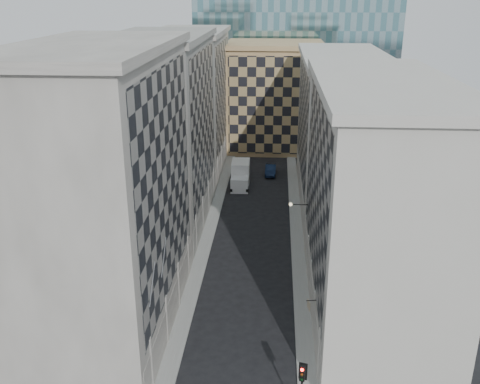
% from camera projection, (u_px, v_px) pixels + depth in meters
% --- Properties ---
extents(sidewalk_west, '(1.50, 100.00, 0.15)m').
position_uv_depth(sidewalk_west, '(209.00, 231.00, 64.28)').
color(sidewalk_west, gray).
rests_on(sidewalk_west, ground).
extents(sidewalk_east, '(1.50, 100.00, 0.15)m').
position_uv_depth(sidewalk_east, '(297.00, 233.00, 63.60)').
color(sidewalk_east, gray).
rests_on(sidewalk_east, ground).
extents(bldg_left_a, '(10.80, 22.80, 23.70)m').
position_uv_depth(bldg_left_a, '(107.00, 195.00, 42.75)').
color(bldg_left_a, gray).
rests_on(bldg_left_a, ground).
extents(bldg_left_b, '(10.80, 22.80, 22.70)m').
position_uv_depth(bldg_left_b, '(163.00, 133.00, 63.46)').
color(bldg_left_b, gray).
rests_on(bldg_left_b, ground).
extents(bldg_left_c, '(10.80, 22.80, 21.70)m').
position_uv_depth(bldg_left_c, '(192.00, 101.00, 84.17)').
color(bldg_left_c, gray).
rests_on(bldg_left_c, ground).
extents(bldg_right_a, '(10.80, 26.80, 20.70)m').
position_uv_depth(bldg_right_a, '(373.00, 201.00, 45.62)').
color(bldg_right_a, beige).
rests_on(bldg_right_a, ground).
extents(bldg_right_b, '(10.80, 28.80, 19.70)m').
position_uv_depth(bldg_right_b, '(339.00, 130.00, 70.99)').
color(bldg_right_b, beige).
rests_on(bldg_right_b, ground).
extents(tan_block, '(16.80, 14.80, 18.80)m').
position_uv_depth(tan_block, '(274.00, 96.00, 95.87)').
color(tan_block, tan).
rests_on(tan_block, ground).
extents(flagpoles_left, '(0.10, 6.33, 2.33)m').
position_uv_depth(flagpoles_left, '(158.00, 270.00, 39.12)').
color(flagpoles_left, gray).
rests_on(flagpoles_left, ground).
extents(bracket_lamp, '(1.98, 0.36, 0.36)m').
position_uv_depth(bracket_lamp, '(292.00, 204.00, 55.90)').
color(bracket_lamp, black).
rests_on(bracket_lamp, ground).
extents(traffic_light, '(0.56, 0.54, 4.53)m').
position_uv_depth(traffic_light, '(302.00, 381.00, 34.72)').
color(traffic_light, black).
rests_on(traffic_light, sidewalk_east).
extents(box_truck, '(2.73, 6.47, 3.52)m').
position_uv_depth(box_truck, '(240.00, 176.00, 78.86)').
color(box_truck, white).
rests_on(box_truck, ground).
extents(dark_car, '(1.71, 4.74, 1.55)m').
position_uv_depth(dark_car, '(271.00, 170.00, 83.89)').
color(dark_car, '#0F1D3A').
rests_on(dark_car, ground).
extents(shop_sign, '(0.85, 0.74, 0.83)m').
position_uv_depth(shop_sign, '(309.00, 305.00, 42.36)').
color(shop_sign, black).
rests_on(shop_sign, ground).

